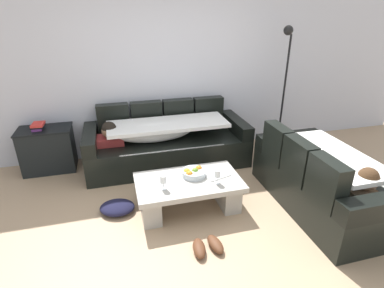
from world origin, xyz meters
TOP-DOWN VIEW (x-y plane):
  - ground_plane at (0.00, 0.00)m, footprint 14.00×14.00m
  - back_wall at (0.00, 2.15)m, footprint 9.00×0.10m
  - couch_along_wall at (-0.10, 1.62)m, footprint 2.35×0.92m
  - couch_near_window at (1.47, 0.07)m, footprint 0.92×1.76m
  - coffee_table at (-0.04, 0.42)m, footprint 1.20×0.68m
  - fruit_bowl at (0.04, 0.50)m, footprint 0.28×0.28m
  - wine_glass_near_left at (-0.35, 0.31)m, footprint 0.07×0.07m
  - wine_glass_near_right at (0.25, 0.27)m, footprint 0.07×0.07m
  - open_magazine at (0.30, 0.45)m, footprint 0.33×0.28m
  - side_cabinet at (-1.76, 1.85)m, footprint 0.72×0.44m
  - book_stack_on_cabinet at (-1.82, 1.85)m, footprint 0.17×0.23m
  - floor_lamp at (1.85, 1.73)m, footprint 0.33×0.31m
  - pair_of_shoes at (-0.04, -0.30)m, footprint 0.32×0.30m
  - crumpled_garment at (-0.86, 0.55)m, footprint 0.46×0.41m

SIDE VIEW (x-z plane):
  - ground_plane at x=0.00m, z-range 0.00..0.00m
  - pair_of_shoes at x=-0.04m, z-range 0.00..0.09m
  - crumpled_garment at x=-0.86m, z-range 0.00..0.12m
  - coffee_table at x=-0.04m, z-range 0.05..0.43m
  - side_cabinet at x=-1.76m, z-range 0.00..0.64m
  - couch_along_wall at x=-0.10m, z-range -0.11..0.77m
  - couch_near_window at x=1.47m, z-range -0.11..0.77m
  - open_magazine at x=0.30m, z-range 0.38..0.39m
  - fruit_bowl at x=0.04m, z-range 0.37..0.47m
  - wine_glass_near_left at x=-0.35m, z-range 0.41..0.58m
  - wine_glass_near_right at x=0.25m, z-range 0.41..0.58m
  - book_stack_on_cabinet at x=-1.82m, z-range 0.64..0.73m
  - floor_lamp at x=1.85m, z-range 0.14..2.09m
  - back_wall at x=0.00m, z-range 0.00..2.70m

